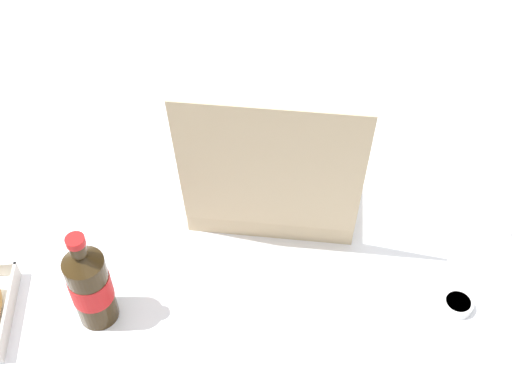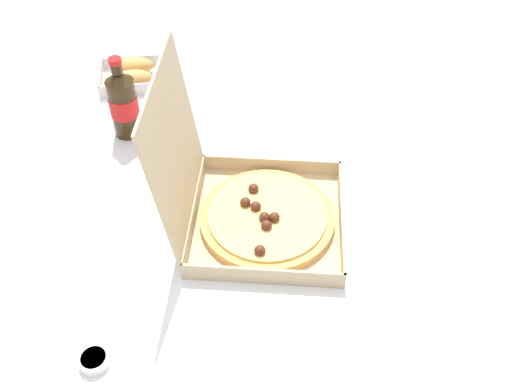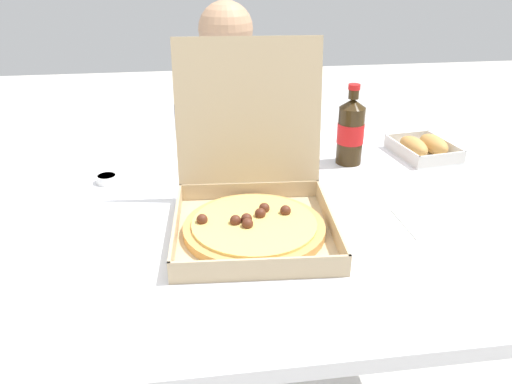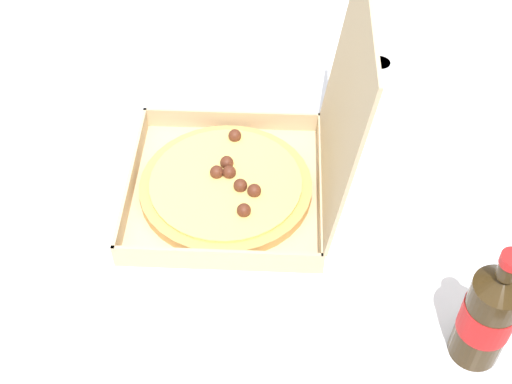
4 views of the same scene
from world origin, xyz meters
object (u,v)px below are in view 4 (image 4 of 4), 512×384
Objects in this scene: napkin_pile at (260,20)px; dipping_sauce_cup at (379,66)px; cola_bottle at (488,314)px; pizza_box_open at (245,174)px.

napkin_pile and dipping_sauce_cup have the same top height.
dipping_sauce_cup is at bearing 54.09° from napkin_pile.
cola_bottle is 4.00× the size of dipping_sauce_cup.
pizza_box_open is 0.45m from dipping_sauce_cup.
napkin_pile is (-0.84, -0.29, -0.08)m from cola_bottle.
cola_bottle is (0.32, 0.33, 0.04)m from pizza_box_open.
pizza_box_open is 7.17× the size of dipping_sauce_cup.
cola_bottle is at bearing 3.78° from dipping_sauce_cup.
cola_bottle is 0.89m from napkin_pile.
pizza_box_open is 1.79× the size of cola_bottle.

